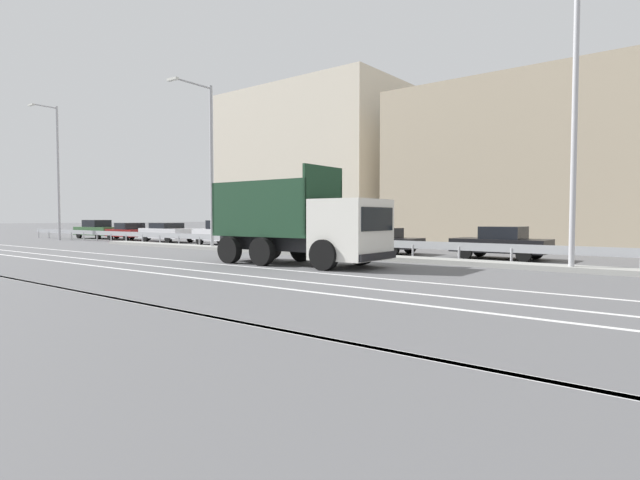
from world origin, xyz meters
The scene contains 22 objects.
ground_plane centered at (0.00, 0.00, 0.00)m, with size 320.00×320.00×0.00m, color #565659.
lane_strip_0 centered at (0.75, -3.82, 0.00)m, with size 68.34×0.16×0.01m, color silver.
lane_strip_1 centered at (0.75, -5.78, 0.00)m, with size 68.34×0.16×0.01m, color silver.
lane_strip_2 centered at (0.75, -7.09, 0.00)m, with size 68.34×0.16×0.01m, color silver.
lane_strip_3 centered at (0.75, -10.49, 0.00)m, with size 68.34×0.16×0.01m, color silver.
lane_strip_4 centered at (0.75, -10.51, 0.00)m, with size 68.34×0.16×0.01m, color silver.
median_island centered at (0.00, 1.71, 0.09)m, with size 37.58×1.10×0.18m, color gray.
median_guardrail centered at (0.00, 2.80, 0.57)m, with size 68.34×0.09×0.78m.
dump_truck centered at (1.62, -1.99, 1.28)m, with size 7.13×2.90×3.63m.
median_road_sign centered at (-3.52, 1.71, 1.06)m, with size 0.66×0.16×2.07m.
street_lamp_0 centered at (-26.95, 1.41, 5.66)m, with size 0.71×2.06×10.36m.
street_lamp_1 centered at (-8.72, 1.47, 5.04)m, with size 0.71×2.78×8.99m.
street_lamp_2 centered at (9.49, 1.41, 5.88)m, with size 0.70×2.31×10.73m.
parked_car_0 centered at (-27.87, 5.07, 0.78)m, with size 4.86×1.99×1.57m.
parked_car_1 centered at (-22.97, 5.09, 0.69)m, with size 3.85×2.08×1.36m.
parked_car_2 centered at (-17.79, 5.03, 0.73)m, with size 4.45×2.08×1.39m.
parked_car_3 centered at (-11.70, 4.99, 0.79)m, with size 4.50×2.02×1.59m.
parked_car_4 centered at (-6.14, 5.10, 0.77)m, with size 4.10×2.02×1.53m.
parked_car_5 centered at (0.09, 4.84, 0.65)m, with size 4.34×2.02×1.26m.
parked_car_6 centered at (6.00, 5.18, 0.70)m, with size 3.91×1.91×1.39m.
background_building_0 centered at (-15.70, 18.80, 6.56)m, with size 16.44×8.90×13.13m, color beige.
background_building_1 centered at (4.41, 20.47, 5.05)m, with size 18.00×15.93×10.09m, color tan.
Camera 1 is at (13.15, -16.17, 1.76)m, focal length 28.00 mm.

